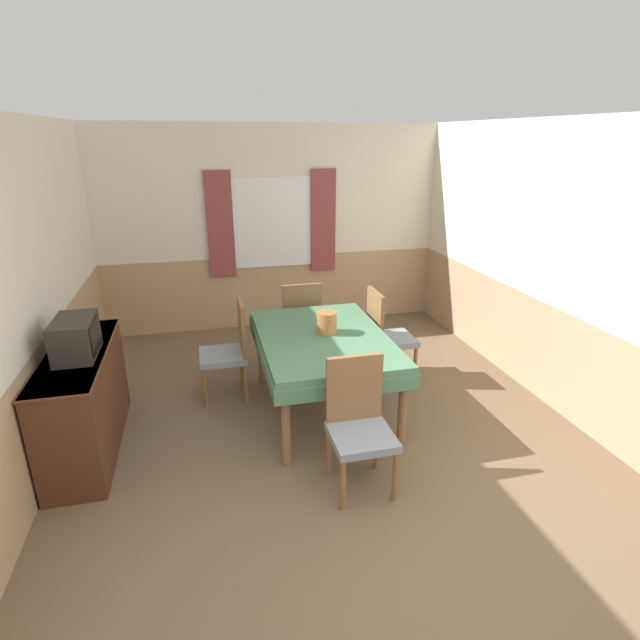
# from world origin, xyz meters

# --- Properties ---
(ground_plane) EXTENTS (16.00, 16.00, 0.00)m
(ground_plane) POSITION_xyz_m (0.00, 0.00, 0.00)
(ground_plane) COLOR brown
(wall_back) EXTENTS (4.78, 0.10, 2.60)m
(wall_back) POSITION_xyz_m (-0.00, 4.57, 1.31)
(wall_back) COLOR silver
(wall_back) RESTS_ON ground_plane
(wall_left) EXTENTS (0.05, 4.95, 2.60)m
(wall_left) POSITION_xyz_m (-2.22, 2.28, 1.30)
(wall_left) COLOR silver
(wall_left) RESTS_ON ground_plane
(wall_right) EXTENTS (0.05, 4.95, 2.60)m
(wall_right) POSITION_xyz_m (2.22, 2.28, 1.30)
(wall_right) COLOR silver
(wall_right) RESTS_ON ground_plane
(dining_table) EXTENTS (1.15, 1.66, 0.76)m
(dining_table) POSITION_xyz_m (0.06, 2.15, 0.66)
(dining_table) COLOR #4C7A56
(dining_table) RESTS_ON ground_plane
(chair_left_far) EXTENTS (0.44, 0.44, 0.98)m
(chair_left_far) POSITION_xyz_m (-0.74, 2.66, 0.51)
(chair_left_far) COLOR brown
(chair_left_far) RESTS_ON ground_plane
(chair_head_near) EXTENTS (0.44, 0.44, 0.98)m
(chair_head_near) POSITION_xyz_m (0.06, 1.09, 0.51)
(chair_head_near) COLOR brown
(chair_head_near) RESTS_ON ground_plane
(chair_head_window) EXTENTS (0.44, 0.44, 0.98)m
(chair_head_window) POSITION_xyz_m (0.06, 3.20, 0.51)
(chair_head_window) COLOR brown
(chair_head_window) RESTS_ON ground_plane
(chair_right_far) EXTENTS (0.44, 0.44, 0.98)m
(chair_right_far) POSITION_xyz_m (0.86, 2.66, 0.51)
(chair_right_far) COLOR brown
(chair_right_far) RESTS_ON ground_plane
(sideboard) EXTENTS (0.46, 1.47, 0.86)m
(sideboard) POSITION_xyz_m (-1.95, 2.03, 0.44)
(sideboard) COLOR #4C2819
(sideboard) RESTS_ON ground_plane
(tv) EXTENTS (0.29, 0.47, 0.30)m
(tv) POSITION_xyz_m (-1.92, 1.97, 1.01)
(tv) COLOR #2D2823
(tv) RESTS_ON sideboard
(vase) EXTENTS (0.18, 0.18, 0.20)m
(vase) POSITION_xyz_m (0.11, 2.20, 0.86)
(vase) COLOR #B26B38
(vase) RESTS_ON dining_table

